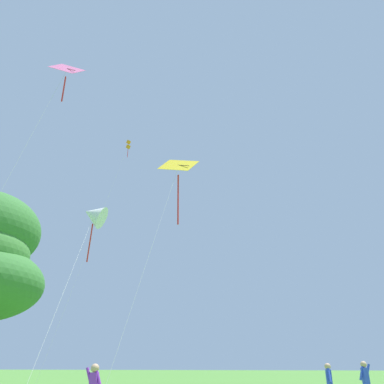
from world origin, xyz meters
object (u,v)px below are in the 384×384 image
Objects in this scene: kite_white_distant at (94,215)px; kite_orange_box at (127,148)px; kite_yellow_diamond at (178,178)px; person_child_small at (330,382)px; kite_pink_low at (64,77)px; person_far_back at (366,380)px.

kite_orange_box is at bearing 113.13° from kite_white_distant.
person_child_small is (8.16, -5.68, -12.16)m from kite_yellow_diamond.
kite_pink_low is 0.85× the size of kite_orange_box.
person_far_back is at bearing 41.60° from person_child_small.
person_child_small is at bearing -16.97° from kite_white_distant.
kite_pink_low reaches higher than kite_yellow_diamond.
kite_white_distant is 17.71m from person_far_back.
kite_pink_low reaches higher than person_far_back.
kite_white_distant is 6.03m from kite_yellow_diamond.
kite_orange_box is 38.94m from person_far_back.
person_child_small is at bearing -9.04° from kite_pink_low.
kite_orange_box reaches higher than person_child_small.
person_child_small is at bearing -45.69° from kite_orange_box.
kite_yellow_diamond is (5.18, 1.60, 2.63)m from kite_white_distant.
kite_pink_low is 14.18× the size of person_child_small.
kite_white_distant is 0.42× the size of kite_orange_box.
kite_white_distant is at bearing 28.26° from kite_pink_low.
kite_orange_box is 16.76× the size of person_child_small.
kite_pink_low is 26.75m from person_far_back.
person_child_small is (13.35, -4.07, -9.53)m from kite_white_distant.
kite_orange_box is (-4.49, 18.57, 5.01)m from kite_pink_low.
kite_yellow_diamond is 9.23× the size of person_child_small.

